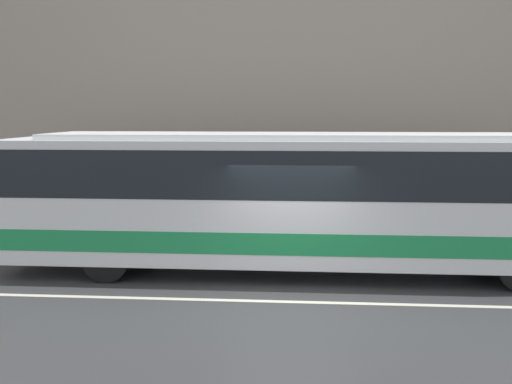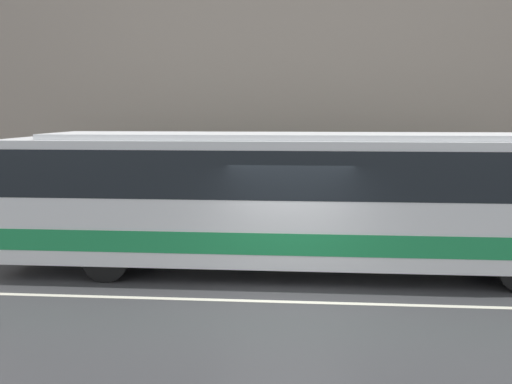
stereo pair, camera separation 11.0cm
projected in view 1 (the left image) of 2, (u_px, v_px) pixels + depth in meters
ground_plane at (290, 302)px, 10.70m from camera, size 60.00×60.00×0.00m
sidewalk at (293, 239)px, 15.80m from camera, size 60.00×2.33×0.13m
building_facade at (295, 72)px, 16.45m from camera, size 60.00×0.35×9.76m
lane_stripe at (290, 302)px, 10.70m from camera, size 54.00×0.14×0.01m
transit_bus at (290, 194)px, 12.56m from camera, size 12.47×2.53×3.08m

